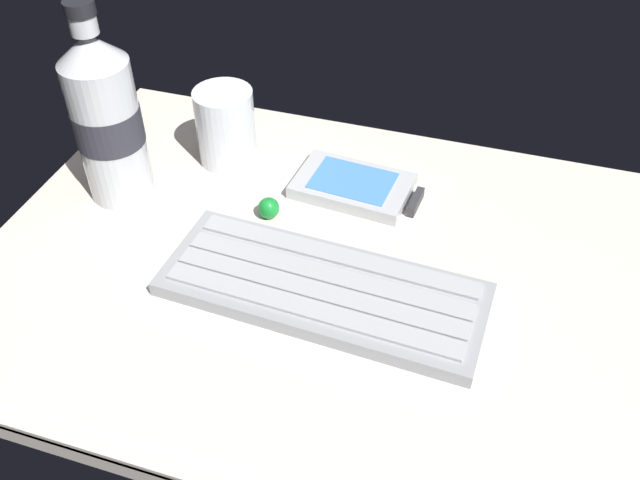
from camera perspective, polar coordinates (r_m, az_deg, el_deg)
The scene contains 6 objects.
ground_plane at distance 65.13cm, azimuth -0.06°, elevation -2.72°, with size 64.00×48.00×2.80cm.
keyboard at distance 61.19cm, azimuth 0.24°, elevation -4.07°, with size 29.56×12.56×1.70cm.
handheld_device at distance 72.33cm, azimuth 3.23°, elevation 4.43°, with size 13.25×8.62×1.50cm.
juice_cup at distance 76.05cm, azimuth -7.84°, elevation 9.13°, with size 6.40×6.40×8.50cm.
water_bottle at distance 70.79cm, azimuth -17.37°, elevation 9.65°, with size 6.73×6.73×20.80cm.
trackball_mouse at distance 69.15cm, azimuth -4.30°, elevation 2.68°, with size 2.20×2.20×2.20cm, color #198C33.
Camera 1 is at (13.82, -44.04, 45.18)cm, focal length 38.39 mm.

